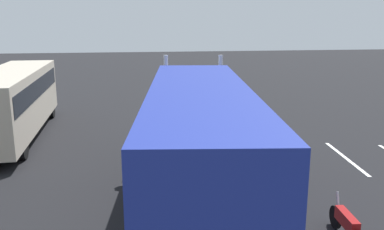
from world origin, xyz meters
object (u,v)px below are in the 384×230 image
at_px(semi_truck, 198,135).
at_px(person_bystander, 136,159).
at_px(motorcycle, 346,224).
at_px(parked_bus, 13,97).

xyz_separation_m(semi_truck, person_bystander, (2.81, 1.85, -1.63)).
xyz_separation_m(person_bystander, motorcycle, (-5.00, -5.58, -0.41)).
distance_m(person_bystander, motorcycle, 7.50).
bearing_deg(motorcycle, semi_truck, 59.53).
height_order(person_bystander, parked_bus, parked_bus).
height_order(semi_truck, person_bystander, semi_truck).
bearing_deg(parked_bus, person_bystander, -138.98).
bearing_deg(person_bystander, semi_truck, -146.61).
bearing_deg(parked_bus, semi_truck, -141.03).
height_order(semi_truck, motorcycle, semi_truck).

